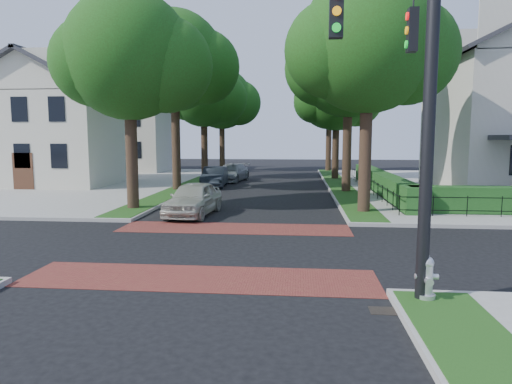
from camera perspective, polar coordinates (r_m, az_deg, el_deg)
ground at (r=14.89m, az=-4.43°, el=-7.00°), size 120.00×120.00×0.00m
sidewalk_nw at (r=40.00m, az=-28.01°, el=1.06°), size 30.00×30.00×0.15m
crosswalk_far at (r=17.97m, az=-2.70°, el=-4.56°), size 9.00×2.20×0.01m
crosswalk_near at (r=11.86m, az=-7.09°, el=-10.64°), size 9.00×2.20×0.01m
storm_drain at (r=10.07m, az=15.90°, el=-14.10°), size 0.65×0.45×0.01m
grass_strip_ne at (r=33.64m, az=10.31°, el=0.95°), size 1.60×29.80×0.02m
grass_strip_nw at (r=34.43m, az=-7.91°, el=1.13°), size 1.60×29.80×0.02m
tree_right_near at (r=22.08m, az=14.04°, el=17.28°), size 7.75×6.67×10.66m
tree_right_mid at (r=29.98m, az=11.70°, el=15.22°), size 8.25×7.09×11.22m
tree_right_far at (r=38.73m, az=10.16°, el=11.71°), size 7.25×6.23×9.74m
tree_right_back at (r=47.71m, az=9.27°, el=11.23°), size 7.50×6.45×10.20m
tree_left_near at (r=23.17m, az=-15.19°, el=15.84°), size 7.50×6.45×10.20m
tree_left_mid at (r=30.89m, az=-9.85°, el=15.68°), size 8.00×6.88×11.48m
tree_left_far at (r=39.41m, az=-6.35°, el=12.00°), size 7.00×6.02×9.86m
tree_left_back at (r=48.28m, az=-4.14°, el=11.42°), size 7.75×6.66×10.44m
hedge_main_road at (r=29.83m, az=15.41°, el=1.21°), size 1.00×18.00×1.20m
fence_main_road at (r=29.72m, az=13.88°, el=0.95°), size 0.06×18.00×0.90m
house_left_near at (r=36.93m, az=-24.05°, el=8.57°), size 10.00×9.00×10.14m
house_left_far at (r=49.63m, az=-16.06°, el=8.31°), size 10.00×9.00×10.14m
traffic_signal at (r=10.18m, az=19.50°, el=12.94°), size 2.17×2.00×8.00m
parked_car_front at (r=21.04m, az=-7.83°, el=-0.83°), size 2.19×4.65×1.54m
parked_car_middle at (r=32.82m, az=-5.21°, el=1.88°), size 1.78×4.49×1.45m
parked_car_rear at (r=37.09m, az=-3.07°, el=2.45°), size 2.76×5.16×1.42m
fire_hydrant at (r=10.43m, az=20.55°, el=-10.04°), size 0.51×0.52×0.95m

